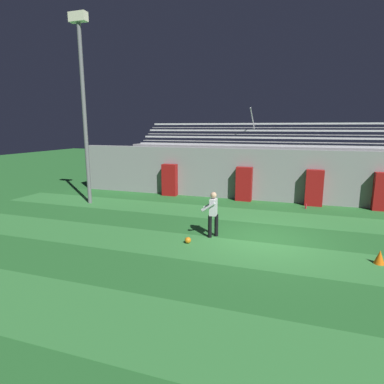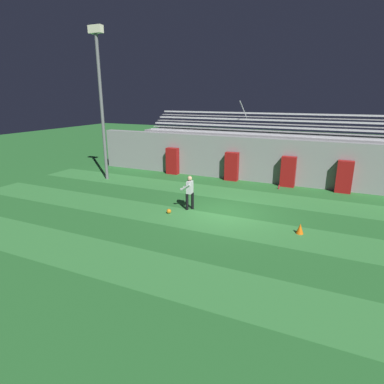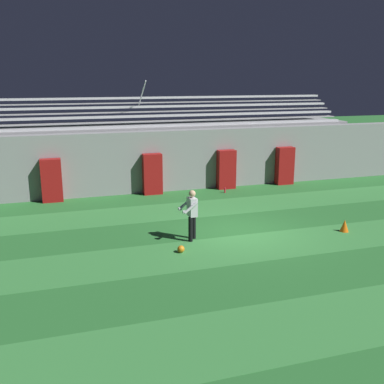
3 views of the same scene
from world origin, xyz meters
TOP-DOWN VIEW (x-y plane):
  - ground_plane at (0.00, 0.00)m, footprint 80.00×80.00m
  - turf_stripe_near at (0.00, -6.00)m, footprint 28.00×2.26m
  - turf_stripe_mid at (0.00, -1.47)m, footprint 28.00×2.26m
  - turf_stripe_far at (0.00, 3.05)m, footprint 28.00×2.26m
  - back_wall at (0.00, 6.50)m, footprint 24.00×0.60m
  - padding_pillar_gate_left at (-1.79, 5.95)m, footprint 0.85×0.44m
  - padding_pillar_gate_right at (1.79, 5.95)m, footprint 0.85×0.44m
  - padding_pillar_far_left at (-6.14, 5.95)m, footprint 0.85×0.44m
  - padding_pillar_far_right at (4.88, 5.95)m, footprint 0.85×0.44m
  - bleacher_stand at (-0.00, 8.49)m, footprint 18.00×3.35m
  - floodlight_pole at (-9.40, 2.80)m, footprint 0.90×0.36m
  - goalkeeper at (-1.87, -0.30)m, footprint 0.58×0.61m
  - soccer_ball at (-2.50, -1.24)m, footprint 0.22×0.22m
  - traffic_cone at (3.39, -1.07)m, footprint 0.30×0.30m
  - water_bottle at (1.43, 5.17)m, footprint 0.07×0.07m

SIDE VIEW (x-z plane):
  - ground_plane at x=0.00m, z-range 0.00..0.00m
  - turf_stripe_near at x=0.00m, z-range 0.00..0.01m
  - turf_stripe_mid at x=0.00m, z-range 0.00..0.01m
  - turf_stripe_far at x=0.00m, z-range 0.00..0.01m
  - soccer_ball at x=-2.50m, z-range 0.00..0.22m
  - water_bottle at x=1.43m, z-range 0.00..0.24m
  - traffic_cone at x=3.39m, z-range 0.00..0.42m
  - padding_pillar_gate_left at x=-1.79m, z-range 0.00..1.84m
  - padding_pillar_gate_right at x=1.79m, z-range 0.00..1.84m
  - padding_pillar_far_left at x=-6.14m, z-range 0.00..1.84m
  - padding_pillar_far_right at x=4.88m, z-range 0.00..1.84m
  - goalkeeper at x=-1.87m, z-range 0.12..1.79m
  - back_wall at x=0.00m, z-range 0.00..2.80m
  - bleacher_stand at x=0.00m, z-range -1.01..4.01m
  - floodlight_pole at x=-9.40m, z-range 1.11..10.41m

